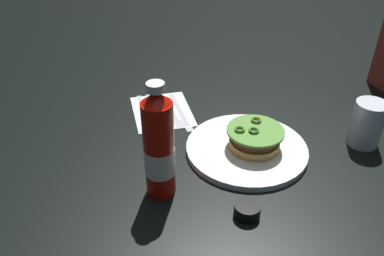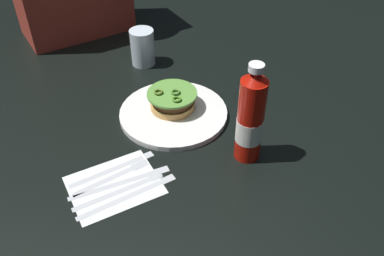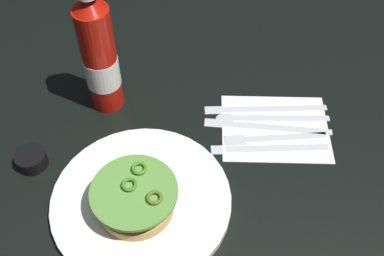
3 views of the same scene
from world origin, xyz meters
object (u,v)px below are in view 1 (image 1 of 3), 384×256
object	(u,v)px
burger_sandwich	(254,138)
ketchup_bottle	(159,148)
dinner_plate	(246,149)
butter_knife	(147,117)
table_knife	(181,113)
spoon_utensil	(156,117)
fork_utensil	(172,112)
water_glass	(367,124)
napkin	(162,111)
condiment_cup	(247,210)
steak_knife	(163,115)

from	to	relation	value
burger_sandwich	ketchup_bottle	xyz separation A→B (m)	(0.06, -0.23, 0.07)
dinner_plate	butter_knife	xyz separation A→B (m)	(-0.20, -0.19, -0.00)
dinner_plate	table_knife	world-z (taller)	dinner_plate
spoon_utensil	butter_knife	bearing A→B (deg)	-101.55
fork_utensil	water_glass	bearing A→B (deg)	56.66
water_glass	table_knife	distance (m)	0.45
burger_sandwich	dinner_plate	bearing A→B (deg)	-116.31
napkin	spoon_utensil	distance (m)	0.04
burger_sandwich	table_knife	bearing A→B (deg)	-151.61
dinner_plate	ketchup_bottle	distance (m)	0.25
burger_sandwich	condiment_cup	size ratio (longest dim) A/B	2.56
napkin	butter_knife	xyz separation A→B (m)	(0.02, -0.04, 0.00)
spoon_utensil	steak_knife	world-z (taller)	same
condiment_cup	table_knife	size ratio (longest dim) A/B	0.25
burger_sandwich	fork_utensil	world-z (taller)	burger_sandwich
burger_sandwich	butter_knife	size ratio (longest dim) A/B	0.58
napkin	butter_knife	bearing A→B (deg)	-60.87
fork_utensil	spoon_utensil	bearing A→B (deg)	-78.39
spoon_utensil	fork_utensil	distance (m)	0.05
butter_knife	napkin	bearing A→B (deg)	119.13
ketchup_bottle	napkin	distance (m)	0.32
burger_sandwich	steak_knife	xyz separation A→B (m)	(-0.20, -0.16, -0.03)
napkin	fork_utensil	size ratio (longest dim) A/B	1.04
water_glass	napkin	world-z (taller)	water_glass
butter_knife	table_knife	distance (m)	0.09
condiment_cup	spoon_utensil	xyz separation A→B (m)	(-0.38, -0.09, -0.01)
napkin	butter_knife	distance (m)	0.05
butter_knife	ketchup_bottle	bearing A→B (deg)	-5.85
napkin	spoon_utensil	world-z (taller)	spoon_utensil
water_glass	spoon_utensil	world-z (taller)	water_glass
table_knife	water_glass	bearing A→B (deg)	56.05
spoon_utensil	table_knife	xyz separation A→B (m)	(-0.00, 0.07, 0.00)
condiment_cup	fork_utensil	xyz separation A→B (m)	(-0.39, -0.04, -0.01)
dinner_plate	fork_utensil	world-z (taller)	dinner_plate
water_glass	fork_utensil	distance (m)	0.47
dinner_plate	fork_utensil	distance (m)	0.24
spoon_utensil	table_knife	world-z (taller)	same
ketchup_bottle	condiment_cup	distance (m)	0.20
burger_sandwich	butter_knife	world-z (taller)	burger_sandwich
dinner_plate	water_glass	bearing A→B (deg)	79.39
burger_sandwich	fork_utensil	xyz separation A→B (m)	(-0.21, -0.13, -0.03)
dinner_plate	spoon_utensil	bearing A→B (deg)	-139.84
ketchup_bottle	condiment_cup	xyz separation A→B (m)	(0.11, 0.14, -0.09)
steak_knife	table_knife	bearing A→B (deg)	88.90
napkin	spoon_utensil	xyz separation A→B (m)	(0.03, -0.02, 0.00)
butter_knife	steak_knife	size ratio (longest dim) A/B	1.00
napkin	table_knife	distance (m)	0.05
condiment_cup	fork_utensil	distance (m)	0.39
butter_knife	fork_utensil	world-z (taller)	same
butter_knife	table_knife	bearing A→B (deg)	87.92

